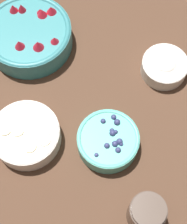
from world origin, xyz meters
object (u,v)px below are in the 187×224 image
Objects in this scene: bowl_strawberries at (29,35)px; jar_chocolate at (146,213)px; bowl_bananas at (26,135)px; bowl_cream at (165,66)px; bowl_blueberries at (108,141)px.

bowl_strawberries is 2.46× the size of jar_chocolate.
jar_chocolate reaches higher than bowl_bananas.
bowl_cream is (0.28, 0.30, -0.01)m from bowl_bananas.
bowl_strawberries is at bearing 110.73° from bowl_bananas.
bowl_strawberries is 0.56m from jar_chocolate.
jar_chocolate is at bearing -40.01° from bowl_strawberries.
bowl_strawberries is 1.56× the size of bowl_blueberries.
jar_chocolate is at bearing -15.47° from bowl_bananas.
bowl_bananas is 1.74× the size of jar_chocolate.
bowl_strawberries reaches higher than bowl_blueberries.
jar_chocolate is at bearing -46.61° from bowl_blueberries.
bowl_cream is (0.08, 0.25, -0.00)m from bowl_blueberries.
bowl_blueberries is 1.23× the size of bowl_cream.
bowl_bananas is (0.10, -0.27, -0.01)m from bowl_strawberries.
bowl_blueberries reaches higher than bowl_cream.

